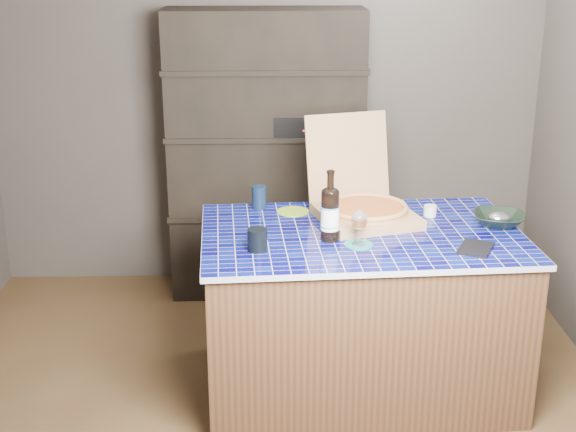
{
  "coord_description": "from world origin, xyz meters",
  "views": [
    {
      "loc": [
        0.01,
        -3.33,
        2.19
      ],
      "look_at": [
        0.1,
        0.0,
        1.03
      ],
      "focal_mm": 50.0,
      "sensor_mm": 36.0,
      "label": 1
    }
  ],
  "objects_px": {
    "mead_bottle": "(330,213)",
    "wine_glass": "(359,221)",
    "dvd_case": "(476,248)",
    "kitchen_island": "(359,311)",
    "bowl": "(499,219)",
    "pizza_box": "(364,206)"
  },
  "relations": [
    {
      "from": "mead_bottle",
      "to": "wine_glass",
      "type": "distance_m",
      "value": 0.15
    },
    {
      "from": "mead_bottle",
      "to": "dvd_case",
      "type": "bearing_deg",
      "value": -12.19
    },
    {
      "from": "kitchen_island",
      "to": "bowl",
      "type": "bearing_deg",
      "value": 3.62
    },
    {
      "from": "wine_glass",
      "to": "dvd_case",
      "type": "relative_size",
      "value": 0.86
    },
    {
      "from": "mead_bottle",
      "to": "dvd_case",
      "type": "xyz_separation_m",
      "value": [
        0.66,
        -0.14,
        -0.13
      ]
    },
    {
      "from": "kitchen_island",
      "to": "mead_bottle",
      "type": "xyz_separation_m",
      "value": [
        -0.16,
        -0.1,
        0.56
      ]
    },
    {
      "from": "mead_bottle",
      "to": "dvd_case",
      "type": "relative_size",
      "value": 1.78
    },
    {
      "from": "kitchen_island",
      "to": "dvd_case",
      "type": "bearing_deg",
      "value": -29.83
    },
    {
      "from": "bowl",
      "to": "dvd_case",
      "type": "bearing_deg",
      "value": -120.63
    },
    {
      "from": "mead_bottle",
      "to": "bowl",
      "type": "distance_m",
      "value": 0.88
    },
    {
      "from": "pizza_box",
      "to": "dvd_case",
      "type": "bearing_deg",
      "value": -59.28
    },
    {
      "from": "wine_glass",
      "to": "bowl",
      "type": "bearing_deg",
      "value": 19.75
    },
    {
      "from": "pizza_box",
      "to": "wine_glass",
      "type": "bearing_deg",
      "value": -116.31
    },
    {
      "from": "wine_glass",
      "to": "bowl",
      "type": "xyz_separation_m",
      "value": [
        0.72,
        0.26,
        -0.09
      ]
    },
    {
      "from": "pizza_box",
      "to": "wine_glass",
      "type": "distance_m",
      "value": 0.37
    },
    {
      "from": "pizza_box",
      "to": "bowl",
      "type": "height_order",
      "value": "pizza_box"
    },
    {
      "from": "wine_glass",
      "to": "dvd_case",
      "type": "xyz_separation_m",
      "value": [
        0.53,
        -0.07,
        -0.11
      ]
    },
    {
      "from": "mead_bottle",
      "to": "bowl",
      "type": "xyz_separation_m",
      "value": [
        0.85,
        0.19,
        -0.1
      ]
    },
    {
      "from": "dvd_case",
      "to": "pizza_box",
      "type": "bearing_deg",
      "value": 162.75
    },
    {
      "from": "kitchen_island",
      "to": "dvd_case",
      "type": "relative_size",
      "value": 8.38
    },
    {
      "from": "kitchen_island",
      "to": "pizza_box",
      "type": "height_order",
      "value": "pizza_box"
    },
    {
      "from": "pizza_box",
      "to": "kitchen_island",
      "type": "bearing_deg",
      "value": -115.1
    }
  ]
}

